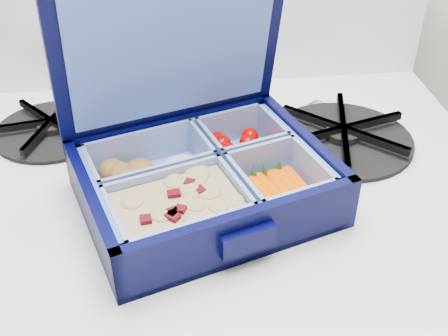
{
  "coord_description": "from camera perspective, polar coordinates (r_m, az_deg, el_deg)",
  "views": [
    {
      "loc": [
        -0.28,
        1.16,
        1.37
      ],
      "look_at": [
        -0.22,
        1.64,
        1.01
      ],
      "focal_mm": 45.0,
      "sensor_mm": 36.0,
      "label": 1
    }
  ],
  "objects": [
    {
      "name": "burner_grate_rear",
      "position": [
        0.76,
        -17.06,
        4.07
      ],
      "size": [
        0.17,
        0.17,
        0.02
      ],
      "primitive_type": "cylinder",
      "rotation": [
        0.0,
        0.0,
        0.18
      ],
      "color": "black",
      "rests_on": "stove"
    },
    {
      "name": "burner_grate",
      "position": [
        0.73,
        11.98,
        3.53
      ],
      "size": [
        0.22,
        0.22,
        0.03
      ],
      "primitive_type": "cylinder",
      "rotation": [
        0.0,
        0.0,
        0.3
      ],
      "color": "black",
      "rests_on": "stove"
    },
    {
      "name": "bento_box",
      "position": [
        0.6,
        -1.98,
        -1.4
      ],
      "size": [
        0.3,
        0.27,
        0.06
      ],
      "primitive_type": null,
      "rotation": [
        0.0,
        0.0,
        0.32
      ],
      "color": "black",
      "rests_on": "stove"
    },
    {
      "name": "fork",
      "position": [
        0.74,
        5.17,
        3.9
      ],
      "size": [
        0.16,
        0.12,
        0.01
      ],
      "primitive_type": null,
      "rotation": [
        0.0,
        0.0,
        -0.97
      ],
      "color": "silver",
      "rests_on": "stove"
    }
  ]
}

